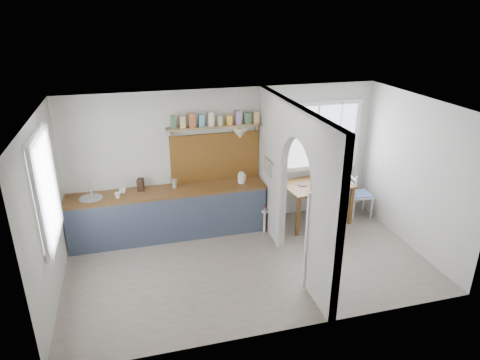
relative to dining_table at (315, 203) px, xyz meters
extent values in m
cube|color=gray|center=(-1.65, -1.13, -0.40)|extent=(5.80, 3.20, 0.01)
cube|color=silver|center=(-1.65, -1.13, 2.20)|extent=(5.80, 3.20, 0.01)
cube|color=silver|center=(-1.65, 0.47, 0.90)|extent=(5.80, 0.01, 2.60)
cube|color=silver|center=(-1.65, -2.73, 0.90)|extent=(5.80, 0.01, 2.60)
cube|color=silver|center=(-4.55, -1.13, 0.90)|extent=(0.01, 3.20, 2.60)
cube|color=silver|center=(1.25, -1.13, 0.90)|extent=(0.01, 3.20, 2.60)
cube|color=silver|center=(-0.95, -2.33, 0.90)|extent=(0.12, 0.80, 2.60)
cube|color=silver|center=(-0.95, -0.13, 0.90)|extent=(0.12, 1.20, 2.60)
cube|color=silver|center=(-0.95, -1.33, 1.68)|extent=(0.12, 1.20, 1.05)
cube|color=brown|center=(-2.78, 0.17, 0.48)|extent=(3.50, 0.60, 0.05)
cube|color=#3A4458|center=(-2.78, -0.12, 0.03)|extent=(3.50, 0.03, 0.85)
cube|color=#332017|center=(-2.78, 0.22, 0.03)|extent=(3.46, 0.45, 0.85)
cylinder|color=#B6BAC6|center=(-4.08, 0.17, 0.49)|extent=(0.40, 0.40, 0.02)
cube|color=brown|center=(-1.85, 0.44, 0.95)|extent=(1.65, 0.03, 0.90)
cube|color=olive|center=(-1.85, 0.36, 1.55)|extent=(1.75, 0.20, 0.03)
cube|color=#39623C|center=(-2.60, 0.36, 1.66)|extent=(0.09, 0.09, 0.18)
cube|color=tan|center=(-2.43, 0.36, 1.66)|extent=(0.09, 0.09, 0.18)
cube|color=#A75124|center=(-2.27, 0.36, 1.66)|extent=(0.09, 0.09, 0.18)
cube|color=#4D94B1|center=(-2.10, 0.36, 1.66)|extent=(0.09, 0.09, 0.18)
cube|color=beige|center=(-1.94, 0.36, 1.66)|extent=(0.09, 0.09, 0.18)
cube|color=#A5B570|center=(-1.77, 0.36, 1.66)|extent=(0.09, 0.09, 0.18)
cube|color=gold|center=(-1.61, 0.36, 1.66)|extent=(0.09, 0.09, 0.18)
cube|color=#8F76AB|center=(-1.44, 0.36, 1.66)|extent=(0.09, 0.09, 0.18)
cube|color=#39623C|center=(-1.27, 0.36, 1.66)|extent=(0.09, 0.09, 0.18)
cube|color=tan|center=(-1.11, 0.36, 1.66)|extent=(0.09, 0.09, 0.18)
cone|color=white|center=(-1.50, 0.02, 1.48)|extent=(0.26, 0.26, 0.16)
cylinder|color=#B6BAC6|center=(-1.04, -0.23, 1.05)|extent=(0.02, 0.50, 0.02)
imported|color=white|center=(-3.63, 0.06, 0.55)|extent=(0.12, 0.12, 0.09)
imported|color=white|center=(-3.55, 0.23, 0.55)|extent=(0.12, 0.12, 0.09)
cube|color=#332017|center=(-3.24, 0.29, 0.61)|extent=(0.13, 0.16, 0.22)
cylinder|color=gray|center=(-2.65, 0.27, 0.58)|extent=(0.13, 0.13, 0.16)
cube|color=#B43569|center=(-1.07, -0.14, -0.12)|extent=(0.02, 0.03, 0.53)
cube|color=orange|center=(-1.07, -0.18, -0.15)|extent=(0.02, 0.03, 0.50)
imported|color=silver|center=(0.24, -0.14, 0.43)|extent=(0.33, 0.33, 0.07)
imported|color=slate|center=(-0.16, -0.15, 0.44)|extent=(0.11, 0.11, 0.09)
cylinder|color=#352A2B|center=(-0.28, 0.01, 0.41)|extent=(0.22, 0.22, 0.02)
imported|color=#463152|center=(0.08, 0.24, 0.49)|extent=(0.17, 0.17, 0.17)
camera|label=1|loc=(-3.33, -6.86, 3.53)|focal=32.00mm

